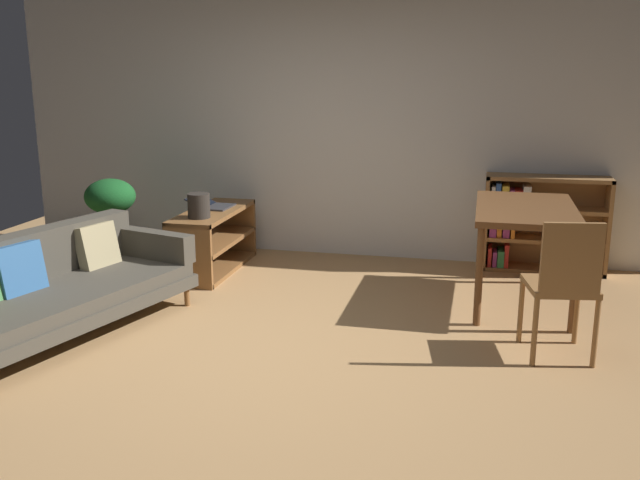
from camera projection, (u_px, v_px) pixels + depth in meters
ground_plane at (257, 351)px, 4.79m from camera, size 8.16×8.16×0.00m
back_wall_panel at (338, 122)px, 7.02m from camera, size 6.80×0.10×2.70m
fabric_couch at (51, 285)px, 5.05m from camera, size 1.38×2.17×0.74m
media_console at (213, 240)px, 6.65m from camera, size 0.44×1.23×0.58m
open_laptop at (212, 205)px, 6.70m from camera, size 0.41×0.34×0.10m
desk_speaker at (199, 206)px, 6.22m from camera, size 0.20×0.20×0.22m
potted_floor_plant at (111, 204)px, 6.88m from camera, size 0.49×0.49×0.83m
dining_table at (525, 217)px, 5.62m from camera, size 0.78×1.34×0.81m
dining_chair_near at (564, 281)px, 4.54m from camera, size 0.49×0.51×0.96m
bookshelf at (536, 222)px, 6.63m from camera, size 1.12×0.31×0.91m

